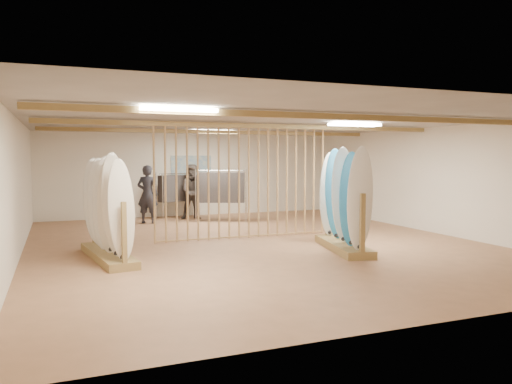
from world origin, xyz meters
name	(u,v)px	position (x,y,z in m)	size (l,w,h in m)	color
floor	(256,243)	(0.00, 0.00, 0.00)	(12.00, 12.00, 0.00)	#AB7853
ceiling	(256,122)	(0.00, 0.00, 2.80)	(12.00, 12.00, 0.00)	#999590
wall_back	(191,175)	(0.00, 6.00, 1.40)	(12.00, 12.00, 0.00)	white
wall_front	(442,208)	(0.00, -6.00, 1.40)	(12.00, 12.00, 0.00)	white
wall_left	(17,189)	(-5.00, 0.00, 1.40)	(12.00, 12.00, 0.00)	white
wall_right	(429,180)	(5.00, 0.00, 1.40)	(12.00, 12.00, 0.00)	white
ceiling_slats	(256,126)	(0.00, 0.00, 2.72)	(9.50, 6.12, 0.10)	olive
light_panels	(256,125)	(0.00, 0.00, 2.74)	(1.20, 0.35, 0.06)	white
bamboo_partition	(244,182)	(0.00, 0.80, 1.40)	(4.45, 0.05, 2.78)	tan
poster	(191,169)	(0.00, 5.98, 1.60)	(1.40, 0.03, 0.90)	#306BA9
rack_left	(108,224)	(-3.37, -0.59, 0.70)	(0.91, 2.60, 2.05)	olive
rack_right	(343,216)	(1.45, -1.46, 0.74)	(1.07, 2.37, 2.18)	olive
clothing_rack_a	(178,188)	(-0.60, 5.40, 0.98)	(1.35, 0.80, 1.51)	silver
clothing_rack_b	(221,187)	(0.44, 4.01, 1.07)	(1.46, 0.90, 1.64)	silver
shopper_a	(148,190)	(-1.75, 4.47, 1.00)	(0.73, 0.50, 2.00)	#26262D
shopper_b	(193,188)	(-0.21, 4.89, 1.00)	(0.97, 0.75, 2.00)	#362E29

